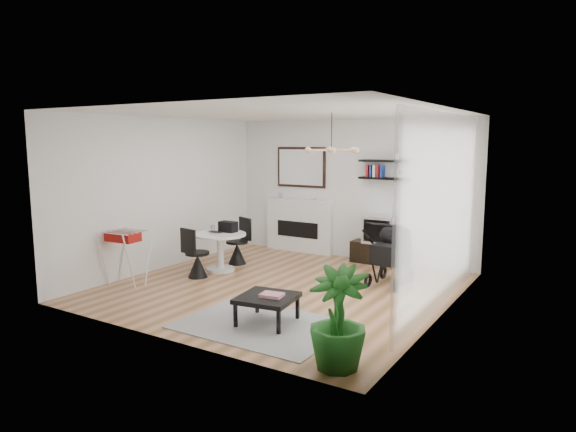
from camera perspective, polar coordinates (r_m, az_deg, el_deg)
The scene contains 25 objects.
floor at distance 8.15m, azimuth -0.75°, elevation -7.93°, with size 5.00×5.00×0.00m, color brown.
ceiling at distance 7.83m, azimuth -0.79°, elevation 11.38°, with size 5.00×5.00×0.00m, color white.
wall_back at distance 10.06m, azimuth 6.93°, elevation 2.96°, with size 5.00×5.00×0.00m, color white.
wall_left at distance 9.45m, azimuth -13.65°, elevation 2.44°, with size 5.00×5.00×0.00m, color white.
wall_right at distance 6.87m, azimuth 17.08°, elevation 0.15°, with size 5.00×5.00×0.00m, color white.
sheer_curtain at distance 7.09m, azimuth 16.72°, elevation 0.41°, with size 0.04×3.60×2.60m, color white.
fireplace at distance 10.59m, azimuth 1.28°, elevation -0.34°, with size 1.50×0.17×2.16m.
shelf_lower at distance 9.64m, azimuth 10.53°, elevation 4.14°, with size 0.90×0.25×0.04m, color black.
shelf_upper at distance 9.62m, azimuth 10.58°, elevation 6.04°, with size 0.90×0.25×0.04m, color black.
pendant_lamp at distance 7.74m, azimuth 4.84°, elevation 7.32°, with size 0.90×0.90×0.10m, color tan, non-canonical shape.
tv_console at distance 9.78m, azimuth 10.17°, elevation -4.08°, with size 1.07×0.38×0.40m, color black.
crt_tv at distance 9.68m, azimuth 10.33°, elevation -1.45°, with size 0.59×0.51×0.51m.
dining_table at distance 9.14m, azimuth -7.55°, elevation -3.35°, with size 0.92×0.92×0.67m.
laptop at distance 9.14m, azimuth -8.20°, elevation -1.83°, with size 0.29×0.19×0.02m, color black.
black_bag at distance 9.22m, azimuth -6.68°, elevation -1.19°, with size 0.31×0.19×0.19m, color black.
newspaper at distance 8.93m, azimuth -6.96°, elevation -2.09°, with size 0.34×0.28×0.01m, color beige.
drinking_glass at distance 9.31m, azimuth -8.33°, elevation -1.37°, with size 0.07×0.07×0.11m, color white.
chair_far at distance 9.65m, azimuth -5.59°, elevation -3.73°, with size 0.45×0.46×0.86m.
chair_near at distance 8.79m, azimuth -10.11°, elevation -5.03°, with size 0.42×0.43×0.85m.
drying_rack at distance 8.57m, azimuth -17.55°, elevation -4.29°, with size 0.63×0.60×0.89m.
stroller at distance 8.41m, azimuth 11.45°, elevation -4.38°, with size 0.56×0.89×1.06m.
rug at distance 6.57m, azimuth -3.03°, elevation -11.98°, with size 1.99×1.44×0.01m, color gray.
coffee_table at distance 6.52m, azimuth -2.33°, elevation -9.17°, with size 0.77×0.77×0.35m.
magazines at distance 6.47m, azimuth -1.81°, elevation -8.76°, with size 0.27×0.21×0.04m, color #CF334B.
potted_plant at distance 5.26m, azimuth 5.56°, elevation -11.24°, with size 0.59×0.59×1.05m, color #1E621C.
Camera 1 is at (4.21, -6.59, 2.29)m, focal length 32.00 mm.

